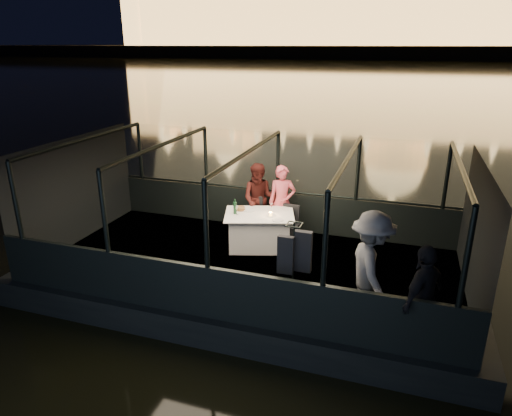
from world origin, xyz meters
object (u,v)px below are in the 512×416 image
(person_woman_coral, at_px, (282,205))
(dining_table_central, at_px, (259,230))
(coat_stand, at_px, (293,264))
(person_man_maroon, at_px, (259,203))
(chair_port_left, at_px, (253,217))
(chair_port_right, at_px, (289,223))
(passenger_stripe, at_px, (370,272))
(passenger_dark, at_px, (423,295))
(wine_bottle, at_px, (235,207))

(person_woman_coral, bearing_deg, dining_table_central, -129.18)
(coat_stand, relative_size, person_man_maroon, 0.97)
(chair_port_left, relative_size, chair_port_right, 1.08)
(chair_port_left, xyz_separation_m, person_man_maroon, (0.11, 0.15, 0.30))
(person_woman_coral, bearing_deg, chair_port_right, -64.97)
(chair_port_right, height_order, passenger_stripe, passenger_stripe)
(person_man_maroon, bearing_deg, passenger_dark, -53.20)
(coat_stand, relative_size, wine_bottle, 4.98)
(dining_table_central, relative_size, coat_stand, 0.90)
(chair_port_left, height_order, passenger_stripe, passenger_stripe)
(passenger_stripe, bearing_deg, person_man_maroon, 23.21)
(chair_port_left, height_order, person_man_maroon, person_man_maroon)
(wine_bottle, bearing_deg, dining_table_central, 16.05)
(dining_table_central, distance_m, coat_stand, 2.70)
(person_woman_coral, relative_size, passenger_stripe, 0.90)
(chair_port_right, bearing_deg, passenger_dark, -41.91)
(passenger_dark, bearing_deg, coat_stand, -67.22)
(wine_bottle, bearing_deg, passenger_dark, -33.01)
(chair_port_right, relative_size, passenger_dark, 0.51)
(dining_table_central, distance_m, passenger_dark, 4.15)
(chair_port_left, bearing_deg, chair_port_right, 14.43)
(dining_table_central, relative_size, person_woman_coral, 0.88)
(chair_port_left, relative_size, wine_bottle, 2.75)
(dining_table_central, xyz_separation_m, wine_bottle, (-0.50, -0.14, 0.53))
(dining_table_central, xyz_separation_m, person_woman_coral, (0.30, 0.72, 0.36))
(person_man_maroon, distance_m, passenger_dark, 4.79)
(person_woman_coral, height_order, person_man_maroon, person_man_maroon)
(wine_bottle, bearing_deg, passenger_stripe, -33.52)
(dining_table_central, height_order, chair_port_right, chair_port_right)
(wine_bottle, bearing_deg, chair_port_left, 78.43)
(passenger_stripe, distance_m, wine_bottle, 3.56)
(person_woman_coral, xyz_separation_m, passenger_stripe, (2.17, -2.83, 0.10))
(passenger_stripe, xyz_separation_m, passenger_dark, (0.76, -0.45, 0.00))
(coat_stand, bearing_deg, wine_bottle, 129.62)
(wine_bottle, bearing_deg, chair_port_right, 29.78)
(chair_port_right, distance_m, wine_bottle, 1.28)
(person_man_maroon, bearing_deg, chair_port_left, -136.16)
(coat_stand, xyz_separation_m, person_man_maroon, (-1.54, 3.05, -0.15))
(chair_port_right, height_order, person_woman_coral, person_woman_coral)
(chair_port_left, relative_size, passenger_stripe, 0.48)
(person_man_maroon, xyz_separation_m, passenger_stripe, (2.71, -2.85, 0.10))
(chair_port_right, xyz_separation_m, passenger_stripe, (1.93, -2.56, 0.40))
(chair_port_left, bearing_deg, passenger_stripe, -20.43)
(passenger_stripe, relative_size, wine_bottle, 5.68)
(coat_stand, xyz_separation_m, person_woman_coral, (-1.00, 3.03, -0.15))
(coat_stand, height_order, person_man_maroon, coat_stand)
(passenger_stripe, height_order, passenger_dark, passenger_stripe)
(chair_port_left, height_order, passenger_dark, passenger_dark)
(chair_port_left, distance_m, passenger_dark, 4.79)
(dining_table_central, bearing_deg, coat_stand, -60.67)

